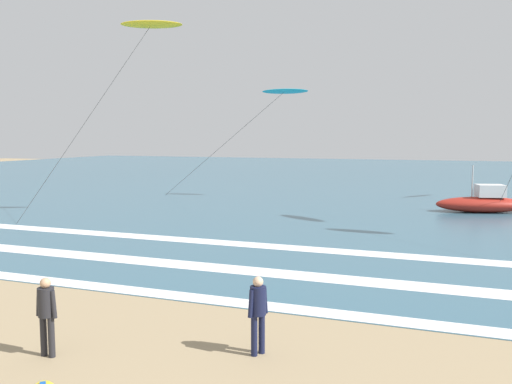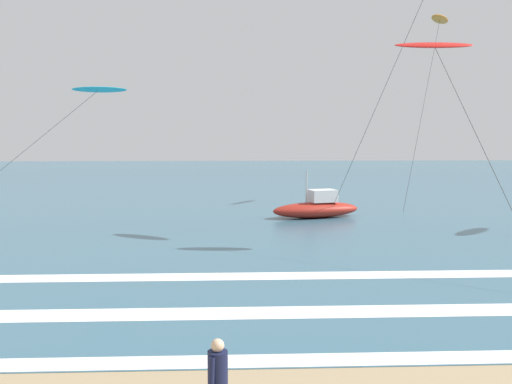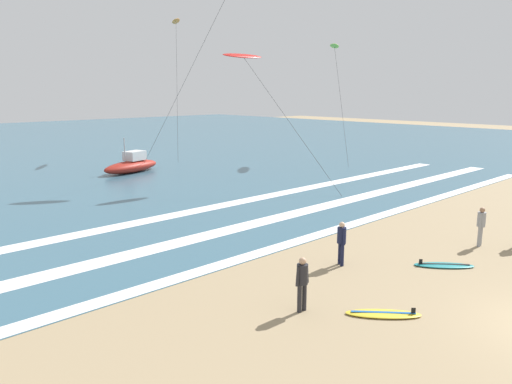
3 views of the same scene
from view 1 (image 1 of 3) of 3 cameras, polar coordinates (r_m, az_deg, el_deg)
The scene contains 9 objects.
ocean_surface at distance 57.64m, azimuth 16.95°, elevation 1.33°, with size 140.00×90.00×0.01m, color #386075.
wave_foam_shoreline at distance 14.02m, azimuth 3.72°, elevation -12.18°, with size 50.34×0.70×0.01m, color white.
wave_foam_mid_break at distance 17.14m, azimuth 5.36°, elevation -8.82°, with size 54.39×1.06×0.01m, color white.
wave_foam_outer_break at distance 20.49m, azimuth 15.72°, elevation -6.57°, with size 46.48×1.01×0.01m, color white.
surfer_right_near at distance 11.68m, azimuth -21.21°, elevation -11.47°, with size 0.51×0.32×1.60m.
surfer_mid_group at distance 11.01m, azimuth 0.21°, elevation -12.12°, with size 0.32×0.49×1.60m.
kite_yellow_high_right at distance 29.82m, azimuth -11.02°, elevation 16.84°, with size 7.01×5.28×10.35m.
kite_cyan_mid_center at distance 37.66m, azimuth 3.00°, elevation 10.49°, with size 10.67×1.28×7.63m.
offshore_boat at distance 33.65m, azimuth 22.81°, elevation -1.05°, with size 5.46×3.00×2.70m.
Camera 1 is at (3.44, -2.50, 4.37)m, focal length 37.98 mm.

